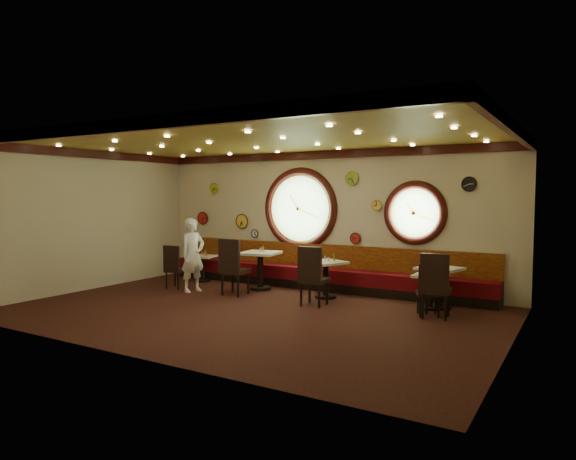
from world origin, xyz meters
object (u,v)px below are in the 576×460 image
object	(u,v)px
table_a	(203,265)
condiment_d_salt	(433,264)
chair_c	(312,272)
condiment_c_pepper	(329,259)
table_c	(326,275)
condiment_d_bottle	(444,263)
chair_b	(232,263)
condiment_e_salt	(427,271)
chair_d	(435,281)
condiment_b_salt	(262,249)
condiment_d_pepper	(441,265)
condiment_a_salt	(202,253)
table_d	(439,283)
condiment_a_pepper	(204,254)
condiment_b_pepper	(260,250)
table_e	(430,287)
condiment_a_bottle	(206,253)
table_b	(260,266)
condiment_e_bottle	(438,270)
condiment_e_pepper	(428,272)
chair_a	(174,264)
chair_e	(429,286)
condiment_c_bottle	(334,257)
condiment_b_bottle	(263,249)
waiter	(193,255)

from	to	relation	value
table_a	condiment_d_salt	size ratio (longest dim) A/B	7.42
chair_c	condiment_c_pepper	xyz separation A→B (m)	(-0.08, 0.90, 0.16)
table_c	condiment_d_bottle	xyz separation A→B (m)	(2.38, 0.29, 0.38)
table_c	chair_b	bearing A→B (deg)	-156.64
condiment_d_salt	condiment_e_salt	size ratio (longest dim) A/B	1.06
chair_d	condiment_b_salt	distance (m)	4.32
chair_c	condiment_d_pepper	xyz separation A→B (m)	(2.23, 1.04, 0.17)
table_a	condiment_a_salt	bearing A→B (deg)	138.83
table_c	table_d	distance (m)	2.33
condiment_a_pepper	table_d	bearing A→B (deg)	-0.82
table_c	condiment_b_pepper	world-z (taller)	condiment_b_pepper
table_e	condiment_d_pepper	distance (m)	0.48
condiment_a_bottle	chair_b	bearing A→B (deg)	-33.94
table_e	condiment_b_pepper	world-z (taller)	condiment_b_pepper
table_b	chair_c	world-z (taller)	chair_c
condiment_a_salt	condiment_e_bottle	distance (m)	5.98
table_c	condiment_d_bottle	size ratio (longest dim) A/B	6.30
table_e	condiment_d_salt	world-z (taller)	condiment_d_salt
chair_b	condiment_e_pepper	distance (m)	4.10
condiment_c_pepper	condiment_d_bottle	world-z (taller)	condiment_d_bottle
condiment_b_pepper	condiment_e_pepper	size ratio (longest dim) A/B	0.90
chair_a	condiment_e_pepper	bearing A→B (deg)	1.61
condiment_b_pepper	condiment_a_salt	bearing A→B (deg)	172.77
chair_a	chair_e	world-z (taller)	chair_a
table_e	condiment_d_bottle	world-z (taller)	condiment_d_bottle
condiment_c_bottle	chair_e	bearing A→B (deg)	-17.13
table_d	chair_a	world-z (taller)	chair_a
table_c	chair_b	xyz separation A→B (m)	(-1.86, -0.80, 0.21)
table_d	condiment_c_pepper	bearing A→B (deg)	-175.27
chair_c	chair_e	xyz separation A→B (m)	(2.21, 0.30, -0.13)
chair_a	condiment_c_bottle	distance (m)	3.79
chair_b	condiment_a_bottle	distance (m)	1.98
condiment_b_bottle	condiment_d_bottle	world-z (taller)	condiment_b_bottle
condiment_a_pepper	condiment_e_salt	size ratio (longest dim) A/B	1.09
condiment_b_pepper	chair_d	bearing A→B (deg)	-10.56
chair_e	table_c	bearing A→B (deg)	142.53
table_b	chair_d	xyz separation A→B (m)	(4.20, -0.76, 0.12)
table_c	condiment_b_salt	xyz separation A→B (m)	(-1.75, 0.20, 0.43)
condiment_b_salt	condiment_b_pepper	bearing A→B (deg)	-81.56
table_b	chair_b	xyz separation A→B (m)	(-0.13, -0.90, 0.15)
chair_a	chair_c	xyz separation A→B (m)	(3.65, -0.04, 0.10)
waiter	condiment_e_pepper	bearing A→B (deg)	-67.96
condiment_a_bottle	condiment_d_bottle	bearing A→B (deg)	-0.13
table_e	table_c	bearing A→B (deg)	-178.25
condiment_c_pepper	condiment_e_pepper	size ratio (longest dim) A/B	0.85
condiment_a_pepper	waiter	distance (m)	1.35
condiment_c_pepper	condiment_e_pepper	xyz separation A→B (m)	(2.12, -0.03, -0.12)
condiment_c_pepper	condiment_b_bottle	bearing A→B (deg)	175.76
chair_b	waiter	bearing A→B (deg)	-179.34
table_c	condiment_a_bottle	distance (m)	3.52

